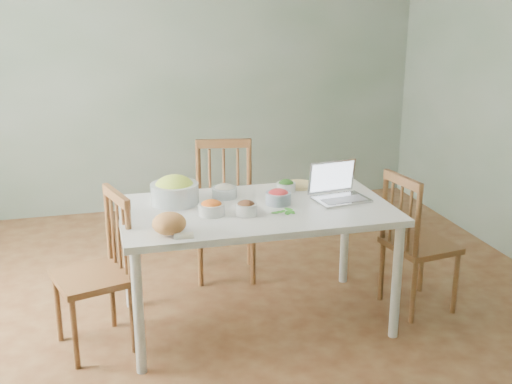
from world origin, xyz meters
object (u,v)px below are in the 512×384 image
object	(u,v)px
chair_far	(225,212)
bread_boule	(169,223)
chair_right	(421,242)
laptop	(342,183)
bowl_squash	(175,190)
chair_left	(91,274)
dining_table	(256,265)

from	to	relation	value
chair_far	bread_boule	size ratio (longest dim) A/B	5.36
chair_right	laptop	size ratio (longest dim) A/B	2.84
chair_far	bowl_squash	bearing A→B (deg)	-118.66
chair_far	chair_left	world-z (taller)	chair_far
dining_table	bowl_squash	xyz separation A→B (m)	(-0.48, 0.21, 0.49)
chair_left	chair_right	world-z (taller)	chair_left
dining_table	bowl_squash	distance (m)	0.72
chair_left	bread_boule	xyz separation A→B (m)	(0.45, -0.27, 0.37)
chair_left	bread_boule	distance (m)	0.64
dining_table	chair_right	bearing A→B (deg)	-4.17
bowl_squash	laptop	xyz separation A→B (m)	(1.05, -0.22, 0.03)
chair_far	chair_left	distance (m)	1.29
dining_table	laptop	bearing A→B (deg)	-0.96
chair_left	bread_boule	world-z (taller)	chair_left
chair_far	chair_right	size ratio (longest dim) A/B	1.07
dining_table	chair_far	world-z (taller)	chair_far
dining_table	bowl_squash	bearing A→B (deg)	156.77
chair_right	dining_table	bearing A→B (deg)	76.98
chair_right	bread_boule	bearing A→B (deg)	89.27
dining_table	laptop	distance (m)	0.77
dining_table	laptop	xyz separation A→B (m)	(0.57, -0.01, 0.52)
chair_far	laptop	distance (m)	1.06
chair_right	laptop	bearing A→B (deg)	73.74
dining_table	chair_left	bearing A→B (deg)	-176.63
bread_boule	dining_table	bearing A→B (deg)	29.13
chair_right	bread_boule	xyz separation A→B (m)	(-1.72, -0.25, 0.38)
dining_table	bread_boule	size ratio (longest dim) A/B	8.88
chair_left	laptop	xyz separation A→B (m)	(1.61, 0.05, 0.43)
chair_right	bowl_squash	distance (m)	1.69
chair_far	bowl_squash	distance (m)	0.80
chair_left	laptop	bearing A→B (deg)	75.41
bowl_squash	laptop	size ratio (longest dim) A/B	0.90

